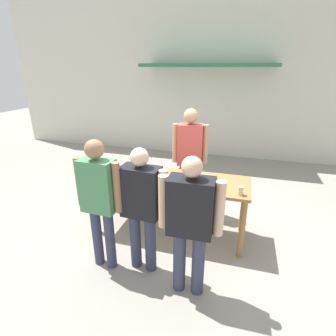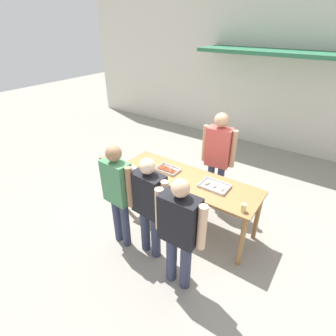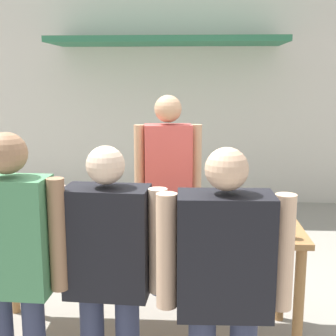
% 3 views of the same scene
% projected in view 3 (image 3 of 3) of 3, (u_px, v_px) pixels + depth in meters
% --- Properties ---
extents(ground_plane, '(24.00, 24.00, 0.00)m').
position_uv_depth(ground_plane, '(141.00, 336.00, 3.51)').
color(ground_plane, gray).
extents(building_facade_back, '(12.00, 1.11, 4.50)m').
position_uv_depth(building_facade_back, '(169.00, 54.00, 6.98)').
color(building_facade_back, beige).
rests_on(building_facade_back, ground).
extents(serving_table, '(2.28, 0.76, 0.88)m').
position_uv_depth(serving_table, '(140.00, 237.00, 3.36)').
color(serving_table, olive).
rests_on(serving_table, ground).
extents(food_tray_sausages, '(0.36, 0.25, 0.04)m').
position_uv_depth(food_tray_sausages, '(88.00, 219.00, 3.38)').
color(food_tray_sausages, silver).
rests_on(food_tray_sausages, serving_table).
extents(food_tray_buns, '(0.42, 0.29, 0.06)m').
position_uv_depth(food_tray_buns, '(203.00, 221.00, 3.34)').
color(food_tray_buns, silver).
rests_on(food_tray_buns, serving_table).
extents(condiment_jar_ketchup, '(0.07, 0.07, 0.07)m').
position_uv_depth(condiment_jar_ketchup, '(1.00, 228.00, 3.12)').
color(condiment_jar_ketchup, '#567A38').
rests_on(condiment_jar_ketchup, serving_table).
extents(beer_cup, '(0.07, 0.07, 0.11)m').
position_uv_depth(beer_cup, '(290.00, 230.00, 3.01)').
color(beer_cup, '#DBC67A').
rests_on(beer_cup, serving_table).
extents(person_server_behind_table, '(0.57, 0.27, 1.77)m').
position_uv_depth(person_server_behind_table, '(168.00, 178.00, 4.01)').
color(person_server_behind_table, '#333851').
rests_on(person_server_behind_table, ground).
extents(person_customer_holding_hotdog, '(0.58, 0.24, 1.64)m').
position_uv_depth(person_customer_holding_hotdog, '(13.00, 258.00, 2.44)').
color(person_customer_holding_hotdog, '#333851').
rests_on(person_customer_holding_hotdog, ground).
extents(person_customer_with_cup, '(0.66, 0.26, 1.59)m').
position_uv_depth(person_customer_with_cup, '(224.00, 280.00, 2.28)').
color(person_customer_with_cup, '#333851').
rests_on(person_customer_with_cup, ground).
extents(person_customer_waiting_in_line, '(0.64, 0.27, 1.56)m').
position_uv_depth(person_customer_waiting_in_line, '(108.00, 264.00, 2.52)').
color(person_customer_waiting_in_line, '#333851').
rests_on(person_customer_waiting_in_line, ground).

